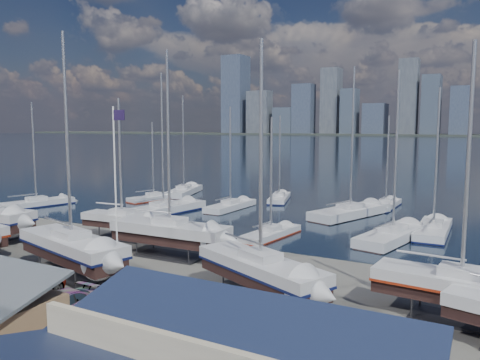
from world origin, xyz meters
The scene contains 23 objects.
ground centered at (0.00, -10.00, 0.00)m, with size 1400.00×1400.00×0.00m, color #605E59.
water centered at (0.00, 300.00, -0.15)m, with size 1400.00×600.00×0.40m, color #182239.
far_shore centered at (0.00, 560.00, 1.10)m, with size 1400.00×80.00×2.20m, color #2D332D.
skyline centered at (-7.83, 553.76, 39.09)m, with size 639.14×43.80×107.69m.
sailboat_cradle_2 centered at (-8.13, -3.21, 1.96)m, with size 8.44×2.95×13.72m.
sailboat_cradle_3 centered at (-3.45, -13.54, 2.16)m, with size 11.44×5.66×17.68m.
sailboat_cradle_4 centered at (-0.18, -5.98, 2.14)m, with size 10.67×3.26×17.20m.
sailboat_cradle_5 centered at (11.10, -11.50, 2.08)m, with size 10.32×6.68×16.23m.
sailboat_cradle_6 centered at (22.38, -8.90, 2.05)m, with size 9.81×3.51×15.58m.
sailboat_moored_0 centered at (-31.58, 5.17, 0.31)m, with size 5.11×10.39×14.96m.
sailboat_moored_1 centered at (-20.84, 17.16, 0.31)m, with size 4.46×8.48×12.20m.
sailboat_moored_2 centered at (-20.51, 24.45, 0.32)m, with size 6.23×11.45×16.66m.
sailboat_moored_3 centered at (-12.86, 9.35, 0.31)m, with size 5.29×12.70×18.42m.
sailboat_moored_4 centered at (-7.00, 16.15, 0.32)m, with size 2.92×9.52×14.26m.
sailboat_moored_5 centered at (-4.22, 25.87, 0.31)m, with size 4.94×9.16×13.19m.
sailboat_moored_6 centered at (4.47, 4.26, 0.31)m, with size 3.32×8.57×12.49m.
sailboat_moored_7 centered at (8.41, 18.82, 0.33)m, with size 7.51×13.01×18.96m.
sailboat_moored_8 centered at (10.92, 27.37, 0.31)m, with size 2.67×8.79×13.05m.
sailboat_moored_9 centered at (15.35, 8.87, 0.32)m, with size 5.43×11.69×17.04m.
sailboat_moored_10 centered at (18.45, 13.67, 0.31)m, with size 3.06×10.46×15.58m.
car_c centered at (-2.47, -18.69, 0.77)m, with size 2.56×5.56×1.55m, color gray.
car_d centered at (2.30, -19.78, 0.77)m, with size 2.17×5.33×1.55m, color gray.
flagpole centered at (-0.09, -12.24, 7.19)m, with size 1.10×0.12×12.44m.
Camera 1 is at (23.70, -37.10, 11.01)m, focal length 35.00 mm.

